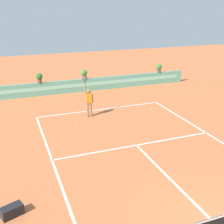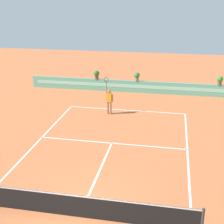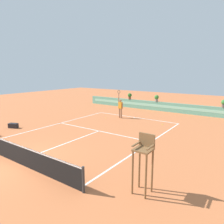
# 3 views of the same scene
# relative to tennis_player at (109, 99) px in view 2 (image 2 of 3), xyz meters

# --- Properties ---
(ground_plane) EXTENTS (60.00, 60.00, 0.00)m
(ground_plane) POSITION_rel_tennis_player_xyz_m (1.06, -4.92, -1.05)
(ground_plane) COLOR #C66B3D
(court_lines) EXTENTS (8.32, 11.94, 0.01)m
(court_lines) POSITION_rel_tennis_player_xyz_m (1.06, -4.20, -1.05)
(court_lines) COLOR white
(court_lines) RESTS_ON ground
(net) EXTENTS (8.92, 0.10, 1.00)m
(net) POSITION_rel_tennis_player_xyz_m (1.06, -10.92, -0.54)
(net) COLOR #333333
(net) RESTS_ON ground
(back_wall_barrier) EXTENTS (18.00, 0.21, 1.00)m
(back_wall_barrier) POSITION_rel_tennis_player_xyz_m (1.06, 5.47, -0.55)
(back_wall_barrier) COLOR #60A88E
(back_wall_barrier) RESTS_ON ground
(tennis_player) EXTENTS (0.62, 0.24, 2.58)m
(tennis_player) POSITION_rel_tennis_player_xyz_m (0.00, 0.00, 0.00)
(tennis_player) COLOR #9E7051
(tennis_player) RESTS_ON ground
(tennis_ball_near_baseline) EXTENTS (0.07, 0.07, 0.07)m
(tennis_ball_near_baseline) POSITION_rel_tennis_player_xyz_m (4.20, -0.17, -1.02)
(tennis_ball_near_baseline) COLOR #CCE033
(tennis_ball_near_baseline) RESTS_ON ground
(tennis_ball_mid_court) EXTENTS (0.07, 0.07, 0.07)m
(tennis_ball_mid_court) POSITION_rel_tennis_player_xyz_m (-1.01, -0.89, -1.02)
(tennis_ball_mid_court) COLOR #CCE033
(tennis_ball_mid_court) RESTS_ON ground
(potted_plant_left) EXTENTS (0.48, 0.48, 0.72)m
(potted_plant_left) POSITION_rel_tennis_player_xyz_m (-2.18, 5.47, 0.36)
(potted_plant_left) COLOR brown
(potted_plant_left) RESTS_ON back_wall_barrier
(potted_plant_far_right) EXTENTS (0.48, 0.48, 0.72)m
(potted_plant_far_right) POSITION_rel_tennis_player_xyz_m (7.84, 5.47, 0.36)
(potted_plant_far_right) COLOR #514C47
(potted_plant_far_right) RESTS_ON back_wall_barrier
(potted_plant_centre) EXTENTS (0.48, 0.48, 0.72)m
(potted_plant_centre) POSITION_rel_tennis_player_xyz_m (1.24, 5.47, 0.36)
(potted_plant_centre) COLOR gray
(potted_plant_centre) RESTS_ON back_wall_barrier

